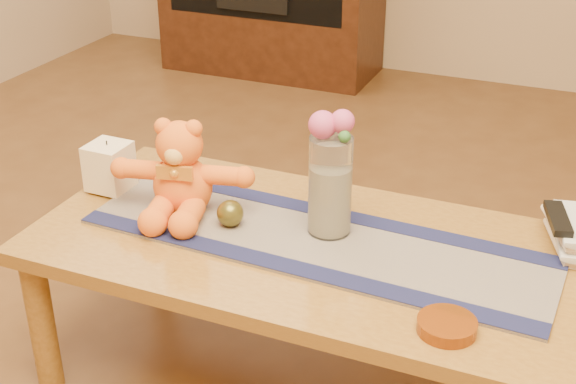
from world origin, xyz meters
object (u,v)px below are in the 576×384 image
at_px(pillar_candle, 109,166).
at_px(glass_vase, 330,186).
at_px(bronze_ball, 230,213).
at_px(book_bottom, 553,242).
at_px(amber_dish, 447,326).
at_px(tv_remote, 558,218).
at_px(teddy_bear, 182,168).

distance_m(pillar_candle, glass_vase, 0.66).
height_order(bronze_ball, book_bottom, bronze_ball).
height_order(book_bottom, amber_dish, amber_dish).
relative_size(pillar_candle, book_bottom, 0.59).
distance_m(pillar_candle, tv_remote, 1.21).
distance_m(pillar_candle, amber_dish, 1.07).
distance_m(glass_vase, tv_remote, 0.56).
xyz_separation_m(book_bottom, amber_dish, (-0.17, -0.45, 0.00)).
relative_size(pillar_candle, tv_remote, 0.83).
xyz_separation_m(teddy_bear, amber_dish, (0.78, -0.25, -0.12)).
xyz_separation_m(tv_remote, amber_dish, (-0.17, -0.44, -0.07)).
bearing_deg(teddy_bear, tv_remote, -2.00).
height_order(teddy_bear, amber_dish, teddy_bear).
xyz_separation_m(bronze_ball, book_bottom, (0.79, 0.23, -0.03)).
height_order(glass_vase, bronze_ball, glass_vase).
height_order(book_bottom, tv_remote, tv_remote).
bearing_deg(book_bottom, glass_vase, 177.57).
distance_m(bronze_ball, amber_dish, 0.66).
distance_m(pillar_candle, book_bottom, 1.21).
bearing_deg(tv_remote, amber_dish, -126.82).
bearing_deg(tv_remote, book_bottom, 90.00).
bearing_deg(bronze_ball, book_bottom, 16.44).
distance_m(tv_remote, amber_dish, 0.48).
bearing_deg(bronze_ball, pillar_candle, 171.04).
distance_m(book_bottom, amber_dish, 0.48).
bearing_deg(glass_vase, amber_dish, -38.01).
height_order(pillar_candle, glass_vase, glass_vase).
height_order(teddy_bear, tv_remote, teddy_bear).
height_order(teddy_bear, pillar_candle, teddy_bear).
bearing_deg(bronze_ball, teddy_bear, 168.12).
height_order(bronze_ball, amber_dish, bronze_ball).
relative_size(book_bottom, tv_remote, 1.39).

